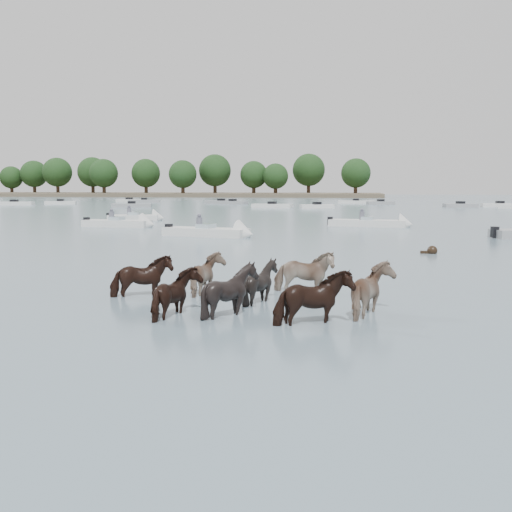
# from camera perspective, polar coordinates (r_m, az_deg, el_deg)

# --- Properties ---
(ground) EXTENTS (400.00, 400.00, 0.00)m
(ground) POSITION_cam_1_polar(r_m,az_deg,el_deg) (13.11, -0.61, -5.87)
(ground) COLOR slate
(ground) RESTS_ON ground
(shoreline) EXTENTS (160.00, 30.00, 1.00)m
(shoreline) POSITION_cam_1_polar(r_m,az_deg,el_deg) (177.93, -14.61, 5.85)
(shoreline) COLOR #4C4233
(shoreline) RESTS_ON ground
(pony_herd) EXTENTS (7.55, 4.85, 1.43)m
(pony_herd) POSITION_cam_1_polar(r_m,az_deg,el_deg) (14.03, -0.14, -3.20)
(pony_herd) COLOR black
(pony_herd) RESTS_ON ground
(swimming_pony) EXTENTS (0.72, 0.44, 0.44)m
(swimming_pony) POSITION_cam_1_polar(r_m,az_deg,el_deg) (26.23, 16.77, 0.46)
(swimming_pony) COLOR black
(swimming_pony) RESTS_ON ground
(motorboat_a) EXTENTS (5.49, 1.94, 1.92)m
(motorboat_a) POSITION_cam_1_polar(r_m,az_deg,el_deg) (42.67, -12.53, 3.11)
(motorboat_a) COLOR silver
(motorboat_a) RESTS_ON ground
(motorboat_b) EXTENTS (5.74, 2.89, 1.92)m
(motorboat_b) POSITION_cam_1_polar(r_m,az_deg,el_deg) (33.64, -3.75, 2.29)
(motorboat_b) COLOR silver
(motorboat_b) RESTS_ON ground
(motorboat_c) EXTENTS (6.16, 2.51, 1.92)m
(motorboat_c) POSITION_cam_1_polar(r_m,az_deg,el_deg) (42.83, 11.91, 3.13)
(motorboat_c) COLOR silver
(motorboat_c) RESTS_ON ground
(motorboat_f) EXTENTS (4.93, 2.41, 1.92)m
(motorboat_f) POSITION_cam_1_polar(r_m,az_deg,el_deg) (50.30, -11.08, 3.69)
(motorboat_f) COLOR silver
(motorboat_f) RESTS_ON ground
(distant_flotilla) EXTENTS (105.66, 27.69, 0.93)m
(distant_flotilla) POSITION_cam_1_polar(r_m,az_deg,el_deg) (87.79, 7.55, 5.07)
(distant_flotilla) COLOR silver
(distant_flotilla) RESTS_ON ground
(treeline) EXTENTS (149.10, 23.37, 12.25)m
(treeline) POSITION_cam_1_polar(r_m,az_deg,el_deg) (177.88, -13.82, 7.87)
(treeline) COLOR #382619
(treeline) RESTS_ON ground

